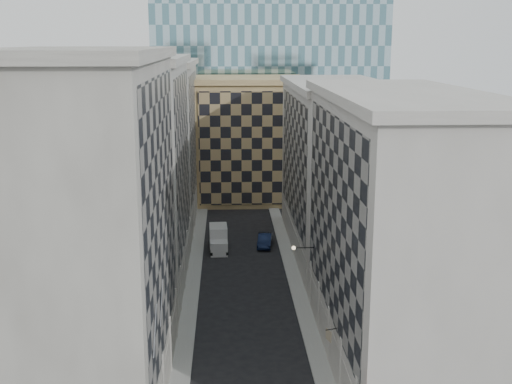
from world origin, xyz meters
name	(u,v)px	position (x,y,z in m)	size (l,w,h in m)	color
sidewalk_west	(192,289)	(-5.25, 30.00, 0.07)	(1.50, 100.00, 0.15)	gray
sidewalk_east	(297,287)	(5.25, 30.00, 0.07)	(1.50, 100.00, 0.15)	gray
bldg_left_a	(88,232)	(-10.88, 11.00, 11.82)	(10.80, 22.80, 23.70)	gray
bldg_left_b	(134,173)	(-10.88, 33.00, 11.32)	(10.80, 22.80, 22.70)	#9B988F
bldg_left_c	(157,143)	(-10.88, 55.00, 10.83)	(10.80, 22.80, 21.70)	gray
bldg_right_a	(397,232)	(10.88, 15.00, 10.32)	(10.80, 26.80, 20.70)	#AEA9A0
bldg_right_b	(335,168)	(10.89, 42.00, 9.85)	(10.80, 28.80, 19.70)	#AEA9A0
tan_block	(250,139)	(2.00, 67.90, 9.44)	(16.80, 14.80, 18.80)	#A38356
church_tower	(235,24)	(0.00, 82.00, 26.95)	(7.20, 7.20, 51.50)	#2D2923
flagpoles_left	(158,316)	(-5.90, 6.00, 8.00)	(0.10, 6.33, 2.33)	gray
bracket_lamp	(296,248)	(4.38, 24.00, 6.20)	(1.98, 0.36, 0.36)	black
box_truck	(219,240)	(-2.70, 42.41, 1.22)	(2.26, 5.16, 2.79)	#BDBDBD
dark_car	(265,240)	(2.85, 43.48, 0.76)	(1.60, 4.59, 1.51)	#0E1835
shop_sign	(329,335)	(5.41, 11.51, 3.83)	(0.89, 0.78, 0.88)	black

